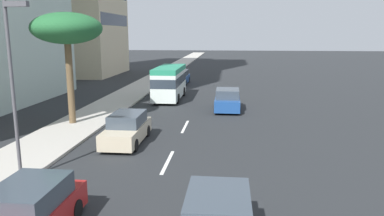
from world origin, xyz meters
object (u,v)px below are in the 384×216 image
car_sixth (180,77)px  palm_tree (67,30)px  car_second (127,129)px  street_lamp (14,72)px  car_lead (227,100)px  car_fifth (27,214)px  minibus_fourth (170,82)px

car_sixth → palm_tree: 22.04m
car_second → street_lamp: 7.28m
car_lead → palm_tree: size_ratio=0.62×
car_sixth → car_fifth: bearing=0.4°
car_second → car_sixth: (24.50, 0.39, 0.00)m
car_fifth → palm_tree: size_ratio=0.63×
street_lamp → minibus_fourth: bearing=-8.3°
car_fifth → car_sixth: (34.33, 0.21, -0.00)m
car_second → car_fifth: (-9.83, 0.18, 0.01)m
minibus_fourth → car_lead: bearing=50.0°
car_lead → minibus_fourth: (4.40, 5.24, 0.83)m
car_lead → car_fifth: bearing=163.9°
car_second → car_sixth: car_sixth is taller
car_second → minibus_fourth: size_ratio=0.66×
minibus_fourth → car_sixth: (10.75, 0.50, -0.85)m
car_fifth → street_lamp: 6.07m
car_fifth → palm_tree: (13.37, 4.45, 5.32)m
minibus_fourth → street_lamp: (-19.44, 2.83, 2.79)m
car_lead → car_sixth: bearing=20.8°
car_second → palm_tree: (3.54, 4.63, 5.33)m
palm_tree → car_sixth: bearing=-11.4°
car_lead → car_sixth: size_ratio=0.94×
car_fifth → car_lead: bearing=163.9°
minibus_fourth → car_sixth: 10.79m
palm_tree → minibus_fourth: bearing=-24.9°
car_lead → minibus_fourth: minibus_fourth is taller
car_lead → palm_tree: (-5.82, 9.98, 5.30)m
car_fifth → car_sixth: 34.33m
palm_tree → street_lamp: 9.57m
street_lamp → car_lead: bearing=-28.2°
car_second → car_fifth: 9.84m
car_second → car_sixth: size_ratio=0.99×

